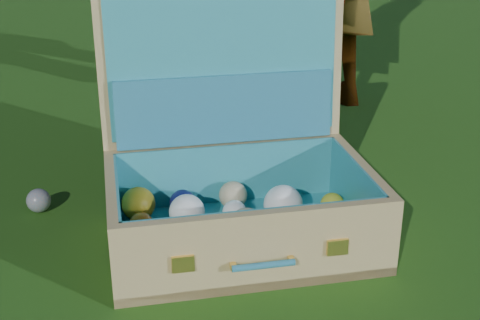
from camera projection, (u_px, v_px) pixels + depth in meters
name	position (u px, v px, depth m)	size (l,w,h in m)	color
ground	(211.00, 212.00, 1.95)	(60.00, 60.00, 0.00)	#215114
stray_ball	(39.00, 200.00, 1.94)	(0.07, 0.07, 0.07)	teal
suitcase	(233.00, 168.00, 1.79)	(0.76, 0.63, 0.66)	tan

